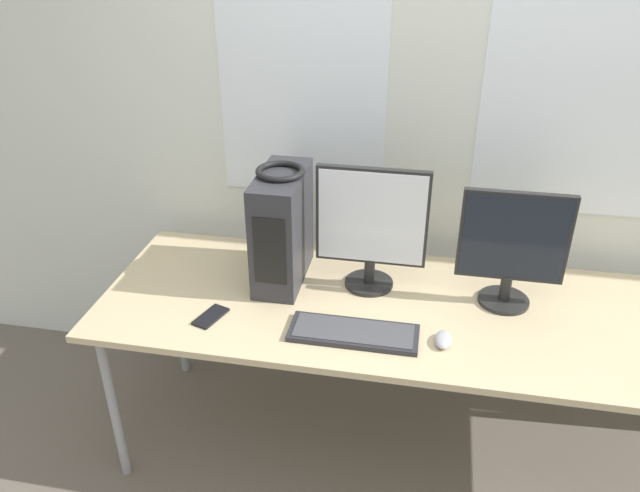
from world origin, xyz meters
TOP-DOWN VIEW (x-y plane):
  - wall_back at (0.00, 0.98)m, footprint 8.00×0.07m
  - desk at (0.00, 0.42)m, footprint 2.48×0.85m
  - pc_tower at (-0.55, 0.55)m, footprint 0.18×0.40m
  - headphones at (-0.55, 0.55)m, footprint 0.19×0.19m
  - monitor_main at (-0.19, 0.56)m, footprint 0.44×0.20m
  - monitor_right_near at (0.35, 0.53)m, footprint 0.41×0.20m
  - keyboard at (-0.21, 0.21)m, footprint 0.47×0.17m
  - mouse at (0.12, 0.22)m, footprint 0.06×0.10m
  - cell_phone at (-0.76, 0.21)m, footprint 0.11×0.16m

SIDE VIEW (x-z plane):
  - desk at x=0.00m, z-range 0.34..1.12m
  - cell_phone at x=-0.76m, z-range 0.77..0.78m
  - keyboard at x=-0.21m, z-range 0.77..0.80m
  - mouse at x=0.12m, z-range 0.77..0.81m
  - pc_tower at x=-0.55m, z-range 0.77..1.24m
  - monitor_right_near at x=0.35m, z-range 0.79..1.26m
  - monitor_main at x=-0.19m, z-range 0.79..1.31m
  - headphones at x=-0.55m, z-range 1.24..1.27m
  - wall_back at x=0.00m, z-range 0.00..2.70m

